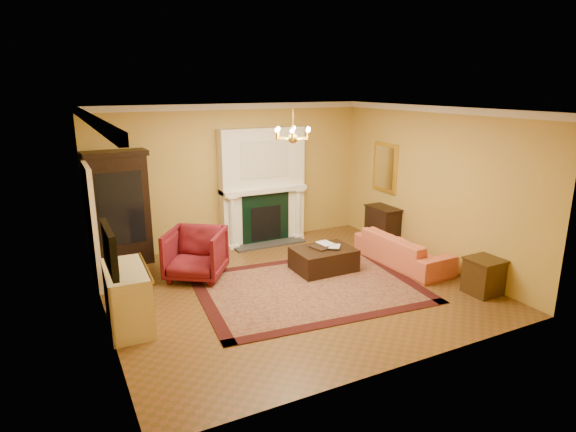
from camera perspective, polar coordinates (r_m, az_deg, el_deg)
floor at (r=8.38m, az=0.53°, el=-8.51°), size 6.00×5.50×0.02m
ceiling at (r=7.67m, az=0.59°, el=12.60°), size 6.00×5.50×0.02m
wall_back at (r=10.36m, az=-6.51°, el=4.79°), size 6.00×0.02×3.00m
wall_front at (r=5.69m, az=13.52°, el=-4.36°), size 6.00×0.02×3.00m
wall_left at (r=7.07m, az=-21.64°, el=-1.15°), size 0.02×5.50×3.00m
wall_right at (r=9.62m, az=16.71°, el=3.43°), size 0.02×5.50×3.00m
fireplace at (r=10.47m, az=-3.02°, el=3.28°), size 1.90×0.70×2.50m
crown_molding at (r=8.54m, az=-2.44°, el=12.39°), size 6.00×5.50×0.12m
doorway at (r=8.83m, az=-22.13°, el=-1.13°), size 0.08×1.05×2.10m
tv_panel at (r=6.55m, az=-20.41°, el=-3.68°), size 0.09×0.95×0.58m
gilt_mirror at (r=10.61m, az=11.42°, el=5.65°), size 0.06×0.76×1.05m
chandelier at (r=7.70m, az=0.58°, el=9.61°), size 0.63×0.55×0.53m
oriental_rug at (r=8.35m, az=2.46°, el=-8.47°), size 3.94×3.10×0.01m
china_cabinet at (r=9.64m, az=-19.32°, el=0.51°), size 1.08×0.53×2.11m
wingback_armchair at (r=8.76m, az=-10.91°, el=-4.15°), size 1.31×1.29×0.99m
pedestal_table at (r=8.24m, az=-18.62°, el=-6.89°), size 0.36×0.36×0.64m
commode at (r=7.31m, az=-18.49°, el=-9.18°), size 0.60×1.20×0.88m
coral_sofa at (r=9.52m, az=13.48°, el=-3.31°), size 0.66×2.07×0.80m
end_table at (r=8.67m, az=22.14°, el=-6.71°), size 0.51×0.51×0.58m
console_table at (r=10.57m, az=11.12°, el=-1.27°), size 0.42×0.74×0.82m
leather_ottoman at (r=9.05m, az=4.23°, el=-5.11°), size 1.11×0.81×0.41m
ottoman_tray at (r=9.06m, az=4.24°, el=-3.62°), size 0.51×0.44×0.03m
book_a at (r=9.01m, az=3.89°, el=-2.54°), size 0.24×0.06×0.32m
book_b at (r=8.97m, az=4.91°, el=-2.81°), size 0.17×0.14×0.27m
topiary_left at (r=10.13m, az=-6.43°, el=4.40°), size 0.16×0.16×0.44m
topiary_right at (r=10.60m, az=-0.39°, el=5.00°), size 0.17×0.17×0.45m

